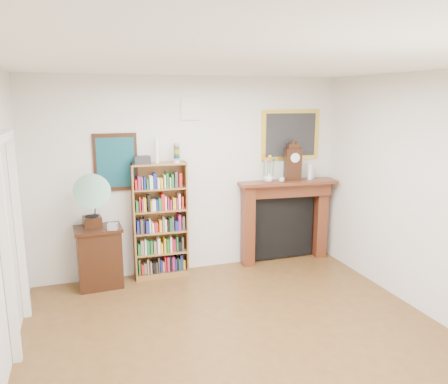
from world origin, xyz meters
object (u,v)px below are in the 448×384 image
object	(u,v)px
cd_stack	(113,226)
bottle_left	(310,172)
teacup	(282,180)
bottle_right	(312,172)
fireplace	(284,213)
side_cabinet	(100,257)
gramophone	(91,198)
flower_vase	(269,177)
bookshelf	(160,214)
mantel_clock	(293,163)

from	to	relation	value
cd_stack	bottle_left	distance (m)	3.04
teacup	bottle_right	distance (m)	0.59
bottle_left	fireplace	bearing A→B (deg)	171.21
side_cabinet	teacup	size ratio (longest dim) A/B	9.56
gramophone	bottle_right	world-z (taller)	gramophone
cd_stack	bottle_left	world-z (taller)	bottle_left
fireplace	bottle_right	world-z (taller)	bottle_right
flower_vase	fireplace	bearing A→B (deg)	12.43
bookshelf	teacup	world-z (taller)	bookshelf
teacup	fireplace	bearing A→B (deg)	44.99
fireplace	gramophone	bearing A→B (deg)	-170.78
bottle_left	cd_stack	bearing A→B (deg)	-175.70
fireplace	teacup	size ratio (longest dim) A/B	17.73
bookshelf	flower_vase	world-z (taller)	bookshelf
flower_vase	teacup	bearing A→B (deg)	-17.68
bookshelf	bottle_left	world-z (taller)	bookshelf
bookshelf	cd_stack	bearing A→B (deg)	-157.90
bookshelf	mantel_clock	xyz separation A→B (m)	(2.04, 0.01, 0.63)
side_cabinet	gramophone	bearing A→B (deg)	-133.67
side_cabinet	gramophone	xyz separation A→B (m)	(-0.06, -0.07, 0.84)
gramophone	teacup	xyz separation A→B (m)	(2.72, 0.08, 0.06)
teacup	bookshelf	bearing A→B (deg)	177.36
gramophone	flower_vase	size ratio (longest dim) A/B	5.17
mantel_clock	flower_vase	world-z (taller)	mantel_clock
mantel_clock	teacup	size ratio (longest dim) A/B	6.42
gramophone	bottle_left	bearing A→B (deg)	-3.56
side_cabinet	mantel_clock	size ratio (longest dim) A/B	1.49
side_cabinet	teacup	world-z (taller)	teacup
side_cabinet	gramophone	world-z (taller)	gramophone
cd_stack	bottle_right	world-z (taller)	bottle_right
side_cabinet	bottle_left	distance (m)	3.32
bookshelf	fireplace	size ratio (longest dim) A/B	1.22
fireplace	cd_stack	xyz separation A→B (m)	(-2.60, -0.28, 0.11)
bookshelf	teacup	bearing A→B (deg)	-0.28
bookshelf	cd_stack	world-z (taller)	bookshelf
fireplace	bottle_left	size ratio (longest dim) A/B	6.40
mantel_clock	teacup	bearing A→B (deg)	-151.32
fireplace	mantel_clock	world-z (taller)	mantel_clock
cd_stack	mantel_clock	distance (m)	2.80
cd_stack	bookshelf	bearing A→B (deg)	19.74
teacup	bottle_right	world-z (taller)	bottle_right
cd_stack	mantel_clock	size ratio (longest dim) A/B	0.22
bookshelf	flower_vase	distance (m)	1.68
mantel_clock	teacup	xyz separation A→B (m)	(-0.23, -0.10, -0.23)
gramophone	fireplace	bearing A→B (deg)	-2.04
flower_vase	bottle_right	xyz separation A→B (m)	(0.76, 0.05, 0.03)
gramophone	cd_stack	bearing A→B (deg)	-24.10
fireplace	bookshelf	bearing A→B (deg)	-173.56
side_cabinet	bottle_left	xyz separation A→B (m)	(3.17, 0.07, 0.98)
gramophone	flower_vase	world-z (taller)	gramophone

